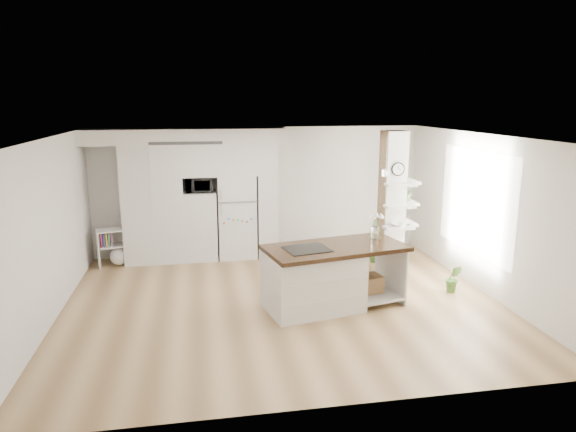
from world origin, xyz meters
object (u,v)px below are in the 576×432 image
refrigerator (237,216)px  kitchen_island (320,277)px  floor_plant_a (453,278)px  bookshelf (116,250)px

refrigerator → kitchen_island: bearing=-70.2°
kitchen_island → refrigerator: bearing=98.1°
floor_plant_a → bookshelf: bearing=156.8°
refrigerator → floor_plant_a: 4.49m
kitchen_island → floor_plant_a: 2.46m
refrigerator → floor_plant_a: (3.51, -2.73, -0.63)m
kitchen_island → floor_plant_a: kitchen_island is taller
floor_plant_a → refrigerator: bearing=142.1°
refrigerator → kitchen_island: size_ratio=0.73×
refrigerator → bookshelf: bearing=-175.9°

